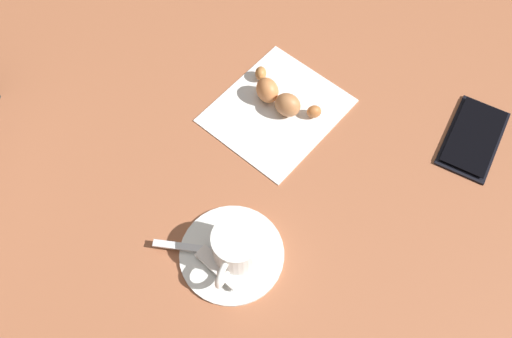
{
  "coord_description": "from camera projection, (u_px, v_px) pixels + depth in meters",
  "views": [
    {
      "loc": [
        0.28,
        0.16,
        0.64
      ],
      "look_at": [
        -0.01,
        -0.01,
        0.02
      ],
      "focal_mm": 37.6,
      "sensor_mm": 36.0,
      "label": 1
    }
  ],
  "objects": [
    {
      "name": "teaspoon",
      "position": [
        227.0,
        252.0,
        0.66
      ],
      "size": [
        0.07,
        0.14,
        0.01
      ],
      "color": "silver",
      "rests_on": "saucer"
    },
    {
      "name": "sugar_packet",
      "position": [
        219.0,
        267.0,
        0.65
      ],
      "size": [
        0.03,
        0.07,
        0.01
      ],
      "primitive_type": "cube",
      "rotation": [
        0.0,
        0.0,
        7.63
      ],
      "color": "white",
      "rests_on": "saucer"
    },
    {
      "name": "saucer",
      "position": [
        232.0,
        253.0,
        0.67
      ],
      "size": [
        0.13,
        0.13,
        0.01
      ],
      "primitive_type": "cylinder",
      "color": "white",
      "rests_on": "ground"
    },
    {
      "name": "espresso_cup",
      "position": [
        236.0,
        247.0,
        0.64
      ],
      "size": [
        0.09,
        0.06,
        0.05
      ],
      "color": "white",
      "rests_on": "saucer"
    },
    {
      "name": "croissant",
      "position": [
        279.0,
        97.0,
        0.76
      ],
      "size": [
        0.07,
        0.13,
        0.04
      ],
      "color": "#BA783E",
      "rests_on": "napkin"
    },
    {
      "name": "ground_plane",
      "position": [
        259.0,
        187.0,
        0.72
      ],
      "size": [
        1.8,
        1.8,
        0.0
      ],
      "primitive_type": "plane",
      "color": "#A25D3C"
    },
    {
      "name": "cell_phone",
      "position": [
        474.0,
        137.0,
        0.75
      ],
      "size": [
        0.13,
        0.07,
        0.01
      ],
      "color": "black",
      "rests_on": "ground"
    },
    {
      "name": "napkin",
      "position": [
        277.0,
        110.0,
        0.78
      ],
      "size": [
        0.21,
        0.19,
        0.0
      ],
      "primitive_type": "cube",
      "rotation": [
        0.0,
        0.0,
        -0.19
      ],
      "color": "white",
      "rests_on": "ground"
    }
  ]
}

